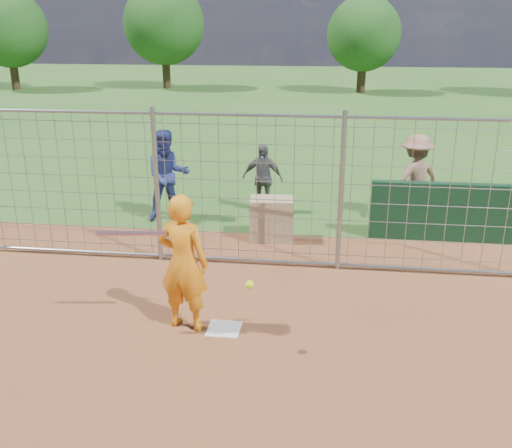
# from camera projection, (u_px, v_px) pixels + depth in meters

# --- Properties ---
(ground) EXTENTS (100.00, 100.00, 0.00)m
(ground) POSITION_uv_depth(u_px,v_px,m) (227.00, 322.00, 7.73)
(ground) COLOR #2D591E
(ground) RESTS_ON ground
(home_plate) EXTENTS (0.43, 0.43, 0.02)m
(home_plate) POSITION_uv_depth(u_px,v_px,m) (224.00, 329.00, 7.54)
(home_plate) COLOR silver
(home_plate) RESTS_ON ground
(dugout_wall) EXTENTS (2.60, 0.20, 1.10)m
(dugout_wall) POSITION_uv_depth(u_px,v_px,m) (442.00, 212.00, 10.51)
(dugout_wall) COLOR #11381E
(dugout_wall) RESTS_ON ground
(batter) EXTENTS (0.75, 0.56, 1.85)m
(batter) POSITION_uv_depth(u_px,v_px,m) (183.00, 263.00, 7.33)
(batter) COLOR orange
(batter) RESTS_ON ground
(bystander_a) EXTENTS (1.11, 1.01, 1.85)m
(bystander_a) POSITION_uv_depth(u_px,v_px,m) (168.00, 175.00, 11.54)
(bystander_a) COLOR navy
(bystander_a) RESTS_ON ground
(bystander_b) EXTENTS (0.91, 0.47, 1.48)m
(bystander_b) POSITION_uv_depth(u_px,v_px,m) (262.00, 178.00, 12.04)
(bystander_b) COLOR #515256
(bystander_b) RESTS_ON ground
(bystander_c) EXTENTS (1.33, 1.15, 1.78)m
(bystander_c) POSITION_uv_depth(u_px,v_px,m) (415.00, 178.00, 11.46)
(bystander_c) COLOR #996B53
(bystander_c) RESTS_ON ground
(equipment_bin) EXTENTS (0.84, 0.61, 0.80)m
(equipment_bin) POSITION_uv_depth(u_px,v_px,m) (272.00, 219.00, 10.58)
(equipment_bin) COLOR tan
(equipment_bin) RESTS_ON ground
(equipment_in_play) EXTENTS (2.00, 0.43, 0.56)m
(equipment_in_play) POSITION_uv_depth(u_px,v_px,m) (159.00, 245.00, 6.96)
(equipment_in_play) COLOR silver
(equipment_in_play) RESTS_ON ground
(backstop_fence) EXTENTS (9.08, 0.08, 2.60)m
(backstop_fence) POSITION_uv_depth(u_px,v_px,m) (247.00, 192.00, 9.19)
(backstop_fence) COLOR gray
(backstop_fence) RESTS_ON ground
(tree_line) EXTENTS (44.66, 6.72, 6.48)m
(tree_line) POSITION_uv_depth(u_px,v_px,m) (367.00, 26.00, 32.44)
(tree_line) COLOR #3F2B19
(tree_line) RESTS_ON ground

